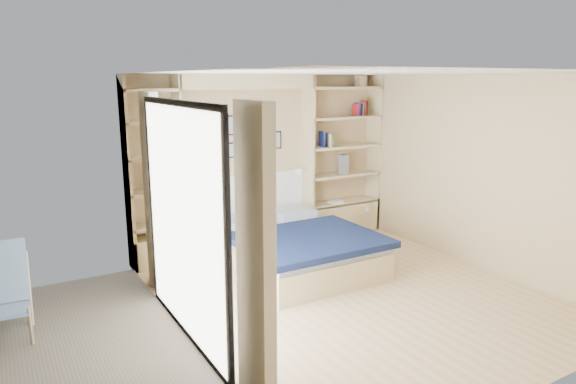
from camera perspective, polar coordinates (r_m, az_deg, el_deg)
ground at (r=6.10m, az=7.08°, el=-11.19°), size 4.50×4.50×0.00m
room_shell at (r=6.81m, az=-3.05°, el=0.93°), size 4.50×4.50×4.50m
bed at (r=6.77m, az=0.71°, el=-6.16°), size 1.73×2.23×1.07m
photo_gallery at (r=7.32m, az=-6.09°, el=5.87°), size 1.48×0.02×0.82m
reading_lamps at (r=7.26m, az=-4.18°, el=1.83°), size 1.92×0.12×0.15m
shelf_decor at (r=7.93m, az=4.61°, el=7.02°), size 3.48×0.23×2.03m
deck_chair at (r=5.72m, az=-29.40°, el=-9.79°), size 0.59×0.92×0.89m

